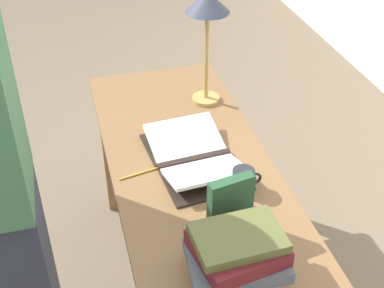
# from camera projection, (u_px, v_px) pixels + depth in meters

# --- Properties ---
(reading_desk) EXTENTS (1.47, 0.58, 0.75)m
(reading_desk) POSITION_uv_depth(u_px,v_px,m) (191.00, 186.00, 2.01)
(reading_desk) COLOR brown
(reading_desk) RESTS_ON ground_plane
(open_book) EXTENTS (0.47, 0.32, 0.07)m
(open_book) POSITION_uv_depth(u_px,v_px,m) (194.00, 157.00, 1.94)
(open_book) COLOR black
(open_book) RESTS_ON reading_desk
(book_stack_tall) EXTENTS (0.24, 0.29, 0.16)m
(book_stack_tall) POSITION_uv_depth(u_px,v_px,m) (237.00, 255.00, 1.47)
(book_stack_tall) COLOR tan
(book_stack_tall) RESTS_ON reading_desk
(book_standing_upright) EXTENTS (0.06, 0.15, 0.20)m
(book_standing_upright) POSITION_uv_depth(u_px,v_px,m) (230.00, 205.00, 1.61)
(book_standing_upright) COLOR #234C2D
(book_standing_upright) RESTS_ON reading_desk
(reading_lamp) EXTENTS (0.18, 0.18, 0.48)m
(reading_lamp) POSITION_uv_depth(u_px,v_px,m) (207.00, 13.00, 2.07)
(reading_lamp) COLOR tan
(reading_lamp) RESTS_ON reading_desk
(coffee_mug) EXTENTS (0.08, 0.10, 0.09)m
(coffee_mug) POSITION_uv_depth(u_px,v_px,m) (244.00, 180.00, 1.79)
(coffee_mug) COLOR #28282D
(coffee_mug) RESTS_ON reading_desk
(pencil) EXTENTS (0.04, 0.16, 0.01)m
(pencil) POSITION_uv_depth(u_px,v_px,m) (141.00, 173.00, 1.89)
(pencil) COLOR gold
(pencil) RESTS_ON reading_desk
(person_reader) EXTENTS (0.36, 0.23, 1.65)m
(person_reader) POSITION_uv_depth(u_px,v_px,m) (1.00, 187.00, 1.72)
(person_reader) COLOR #2D3342
(person_reader) RESTS_ON ground_plane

